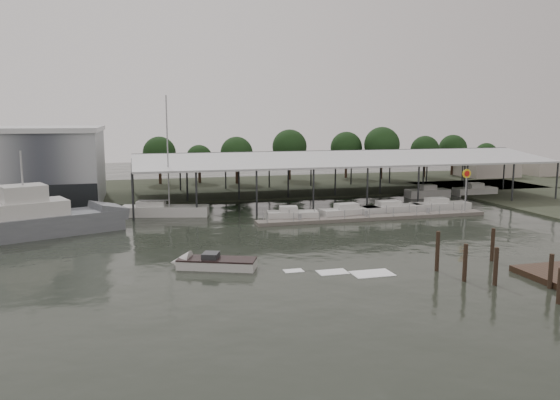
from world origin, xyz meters
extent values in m
plane|color=black|center=(0.00, 0.00, 0.00)|extent=(200.00, 200.00, 0.00)
cube|color=#353A2B|center=(0.00, 42.00, 0.10)|extent=(140.00, 30.00, 0.30)
cube|color=#969B9F|center=(-28.00, 30.00, 5.00)|extent=(24.00, 20.00, 10.00)
cube|color=silver|center=(-28.00, 30.00, 10.20)|extent=(24.50, 20.50, 0.60)
cube|color=#2B2D2F|center=(17.00, 28.00, 6.76)|extent=(58.00, 0.40, 0.30)
cylinder|color=#2B2D2F|center=(-12.00, 16.50, 2.75)|extent=(0.24, 0.24, 5.50)
cylinder|color=#2B2D2F|center=(46.00, 16.50, 2.75)|extent=(0.24, 0.24, 5.50)
cylinder|color=#2B2D2F|center=(-12.00, 39.50, 2.75)|extent=(0.24, 0.24, 5.50)
cylinder|color=#2B2D2F|center=(46.00, 39.50, 2.75)|extent=(0.24, 0.24, 5.50)
cube|color=#656059|center=(15.00, 10.00, 0.20)|extent=(28.00, 2.00, 0.40)
cylinder|color=gray|center=(2.00, 9.10, 0.80)|extent=(0.10, 0.10, 1.20)
cylinder|color=gray|center=(28.00, 10.90, 0.80)|extent=(0.10, 0.10, 1.20)
cube|color=gray|center=(14.00, 10.00, 0.70)|extent=(0.30, 0.30, 0.70)
cylinder|color=gray|center=(27.00, 10.00, 2.50)|extent=(0.16, 0.16, 5.00)
cylinder|color=yellow|center=(27.00, 10.00, 5.00)|extent=(1.10, 0.12, 1.10)
cylinder|color=red|center=(27.00, 9.93, 5.00)|extent=(0.70, 0.05, 0.70)
cube|color=#A29A8E|center=(55.00, 45.00, 2.00)|extent=(10.00, 8.00, 4.00)
cube|color=#A29A8E|center=(68.00, 44.00, 1.50)|extent=(8.00, 6.00, 3.00)
cube|color=slate|center=(-21.35, 10.40, 0.90)|extent=(17.07, 10.47, 2.40)
cube|color=slate|center=(-14.60, 13.13, 1.90)|extent=(4.59, 5.27, 1.79)
cube|color=silver|center=(-22.27, 10.02, 2.69)|extent=(8.64, 6.45, 1.80)
cube|color=silver|center=(-22.27, 10.02, 4.39)|extent=(4.91, 4.51, 1.61)
cylinder|color=gray|center=(-22.27, 10.02, 6.79)|extent=(0.18, 0.18, 3.50)
cube|color=silver|center=(-8.32, 18.56, 0.50)|extent=(10.66, 4.92, 1.40)
cube|color=silver|center=(-9.93, 18.94, 1.40)|extent=(3.63, 2.51, 0.80)
cylinder|color=gray|center=(-7.81, 18.44, 7.67)|extent=(0.16, 0.16, 13.22)
cylinder|color=gray|center=(-9.62, 18.87, 1.90)|extent=(3.43, 0.93, 0.12)
cube|color=silver|center=(-5.72, -5.98, 0.35)|extent=(6.38, 4.14, 0.90)
cone|color=silver|center=(-8.48, -4.86, 0.35)|extent=(2.23, 2.45, 2.00)
cube|color=black|center=(-5.72, -5.98, 0.75)|extent=(6.40, 4.19, 0.12)
cube|color=#2B2D2F|center=(-6.17, -5.80, 1.00)|extent=(1.64, 1.75, 0.50)
cube|color=white|center=(-0.12, -8.25, 0.02)|extent=(2.30, 1.50, 0.04)
cube|color=white|center=(2.66, -9.38, 0.02)|extent=(3.10, 2.00, 0.04)
cube|color=white|center=(5.44, -10.50, 0.02)|extent=(3.90, 2.50, 0.04)
cube|color=silver|center=(5.67, 11.86, 0.50)|extent=(6.06, 3.13, 1.10)
cube|color=silver|center=(5.17, 11.86, 1.30)|extent=(2.26, 1.92, 0.70)
cube|color=silver|center=(12.90, 12.09, 0.50)|extent=(7.67, 3.13, 1.10)
cube|color=silver|center=(12.40, 12.09, 1.30)|extent=(2.79, 1.93, 0.70)
cube|color=silver|center=(18.59, 12.67, 0.50)|extent=(7.97, 2.61, 1.10)
cube|color=silver|center=(18.09, 12.67, 1.30)|extent=(2.83, 1.75, 0.70)
cube|color=silver|center=(25.53, 13.19, 0.50)|extent=(7.66, 2.45, 1.10)
cube|color=silver|center=(25.03, 13.19, 1.30)|extent=(2.71, 1.69, 0.70)
cylinder|color=#332519|center=(12.63, -15.36, 1.06)|extent=(0.32, 0.32, 3.33)
cylinder|color=#332519|center=(15.83, -16.98, 0.93)|extent=(0.32, 0.32, 3.05)
cylinder|color=#332519|center=(11.10, -13.94, 1.08)|extent=(0.32, 0.32, 3.36)
cylinder|color=#332519|center=(10.59, -11.06, 1.25)|extent=(0.32, 0.32, 3.71)
cylinder|color=#332519|center=(16.55, -9.61, 1.07)|extent=(0.32, 0.32, 3.34)
cylinder|color=#332519|center=(14.09, -19.76, 0.87)|extent=(0.32, 0.32, 2.94)
cylinder|color=black|center=(-7.42, 49.04, 2.01)|extent=(0.50, 0.50, 4.02)
sphere|color=#1A3816|center=(-7.42, 49.04, 5.63)|extent=(5.63, 5.63, 5.63)
cylinder|color=black|center=(-0.62, 48.77, 1.65)|extent=(0.50, 0.50, 3.30)
sphere|color=#1A3816|center=(-0.62, 48.77, 4.62)|extent=(4.62, 4.62, 4.62)
cylinder|color=black|center=(5.53, 45.96, 2.00)|extent=(0.50, 0.50, 4.00)
sphere|color=#1A3816|center=(5.53, 45.96, 5.60)|extent=(5.60, 5.60, 5.60)
cylinder|color=black|center=(16.06, 49.36, 2.26)|extent=(0.50, 0.50, 4.53)
sphere|color=#1A3816|center=(16.06, 49.36, 6.34)|extent=(6.34, 6.34, 6.34)
cylinder|color=black|center=(27.31, 49.52, 2.14)|extent=(0.50, 0.50, 4.29)
sphere|color=#1A3816|center=(27.31, 49.52, 6.01)|extent=(6.01, 6.01, 6.01)
cylinder|color=black|center=(33.14, 46.38, 2.37)|extent=(0.50, 0.50, 4.73)
sphere|color=#1A3816|center=(33.14, 46.38, 6.63)|extent=(6.63, 6.63, 6.63)
cylinder|color=black|center=(42.51, 47.00, 1.95)|extent=(0.50, 0.50, 3.90)
sphere|color=#1A3816|center=(42.51, 47.00, 5.46)|extent=(5.46, 5.46, 5.46)
cylinder|color=black|center=(49.86, 49.03, 1.97)|extent=(0.50, 0.50, 3.93)
sphere|color=#1A3816|center=(49.86, 49.03, 5.51)|extent=(5.51, 5.51, 5.51)
cylinder|color=black|center=(56.31, 47.20, 1.58)|extent=(0.50, 0.50, 3.16)
sphere|color=#1A3816|center=(56.31, 47.20, 4.43)|extent=(4.43, 4.43, 4.43)
camera|label=1|loc=(-11.68, -47.35, 11.79)|focal=35.00mm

